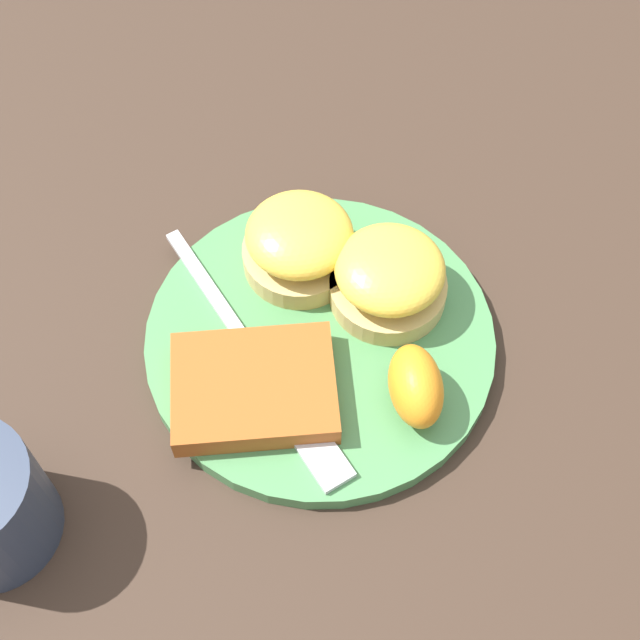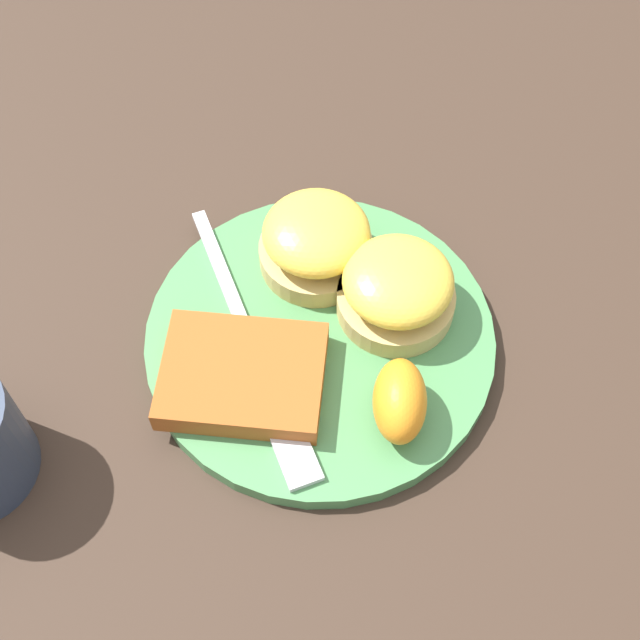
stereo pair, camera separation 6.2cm
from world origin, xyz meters
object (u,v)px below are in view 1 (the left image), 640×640
at_px(fork, 261,366).
at_px(sandwich_benedict_right, 300,243).
at_px(orange_wedge, 416,386).
at_px(sandwich_benedict_left, 389,277).
at_px(hashbrown_patty, 254,388).

bearing_deg(fork, sandwich_benedict_right, -101.65).
height_order(orange_wedge, fork, orange_wedge).
bearing_deg(fork, sandwich_benedict_left, -142.02).
relative_size(sandwich_benedict_left, orange_wedge, 1.43).
bearing_deg(orange_wedge, sandwich_benedict_left, -76.02).
xyz_separation_m(sandwich_benedict_right, fork, (0.02, 0.09, -0.02)).
height_order(sandwich_benedict_right, hashbrown_patty, sandwich_benedict_right).
bearing_deg(sandwich_benedict_left, fork, 37.98).
relative_size(sandwich_benedict_right, orange_wedge, 1.43).
bearing_deg(sandwich_benedict_right, orange_wedge, 128.50).
bearing_deg(sandwich_benedict_left, orange_wedge, 103.98).
bearing_deg(orange_wedge, fork, -9.38).
height_order(sandwich_benedict_right, fork, sandwich_benedict_right).
bearing_deg(sandwich_benedict_right, sandwich_benedict_left, 158.93).
distance_m(hashbrown_patty, orange_wedge, 0.11).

